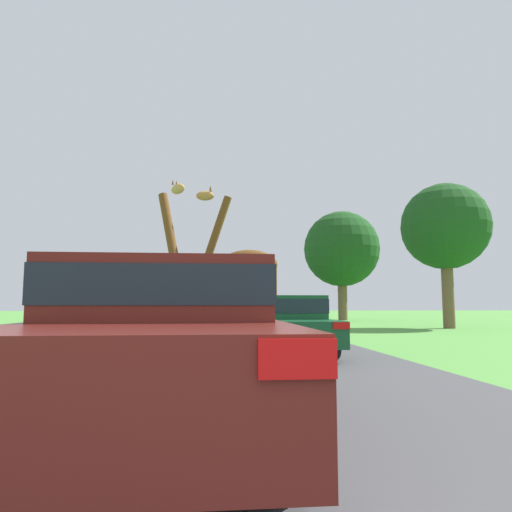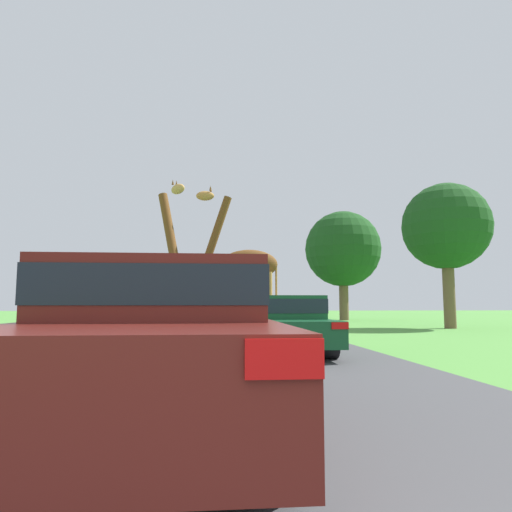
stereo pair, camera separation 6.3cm
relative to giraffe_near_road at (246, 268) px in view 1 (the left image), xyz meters
The scene contains 11 objects.
road 16.56m from the giraffe_near_road, 93.86° to the left, with size 7.79×120.00×0.00m.
giraffe_near_road is the anchor object (origin of this frame).
giraffe_companion 2.93m from the giraffe_near_road, behind, with size 2.07×2.27×4.77m.
car_lead_maroon 9.87m from the giraffe_near_road, 98.14° to the right, with size 1.84×4.45×1.43m.
car_queue_right 6.15m from the giraffe_near_road, 127.38° to the left, with size 1.81×3.98×1.53m.
car_queue_left 8.87m from the giraffe_near_road, 78.34° to the left, with size 1.86×4.14×1.45m.
car_far_ahead 13.93m from the giraffe_near_road, 99.30° to the left, with size 1.83×4.12×1.49m.
car_verge_right 17.93m from the giraffe_near_road, 90.42° to the left, with size 1.92×4.28×1.34m.
car_rear_follower 3.83m from the giraffe_near_road, 79.58° to the right, with size 1.76×4.24×1.27m.
tree_left_edge 19.16m from the giraffe_near_road, 65.15° to the left, with size 5.26×5.26×7.59m.
tree_centre_back 11.76m from the giraffe_near_road, 32.39° to the left, with size 3.99×3.99×6.68m.
Camera 1 is at (0.12, -0.17, 1.08)m, focal length 32.00 mm.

